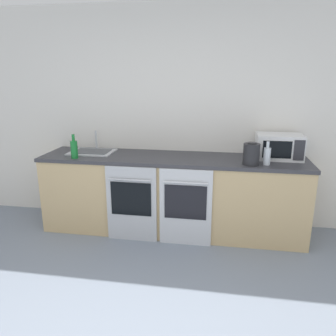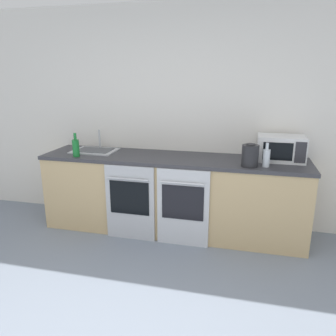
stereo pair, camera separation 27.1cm
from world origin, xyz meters
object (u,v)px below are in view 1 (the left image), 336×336
at_px(microwave, 279,147).
at_px(bottle_green, 74,149).
at_px(oven_left, 131,204).
at_px(sink, 92,151).
at_px(oven_right, 185,207).
at_px(bottle_clear, 267,156).
at_px(kettle, 251,154).

height_order(microwave, bottle_green, microwave).
distance_m(oven_left, sink, 0.86).
distance_m(bottle_green, sink, 0.32).
bearing_deg(sink, oven_right, -18.73).
distance_m(oven_right, bottle_clear, 1.01).
bearing_deg(oven_left, bottle_clear, 6.77).
bearing_deg(oven_left, oven_right, 0.00).
bearing_deg(bottle_green, oven_left, -9.04).
height_order(oven_left, microwave, microwave).
distance_m(bottle_clear, bottle_green, 2.09).
height_order(oven_left, sink, sink).
xyz_separation_m(microwave, kettle, (-0.32, -0.32, -0.02)).
relative_size(oven_left, bottle_green, 3.17).
relative_size(oven_left, microwave, 1.73).
distance_m(oven_right, microwave, 1.24).
xyz_separation_m(bottle_green, kettle, (1.93, 0.04, 0.01)).
height_order(microwave, kettle, microwave).
distance_m(oven_right, kettle, 0.89).
xyz_separation_m(microwave, sink, (-2.16, -0.06, -0.12)).
height_order(oven_left, kettle, kettle).
bearing_deg(bottle_clear, oven_left, -173.23).
bearing_deg(kettle, oven_right, -167.82).
distance_m(oven_left, bottle_clear, 1.53).
height_order(bottle_clear, bottle_green, bottle_green).
bearing_deg(bottle_clear, kettle, -170.85).
bearing_deg(oven_left, bottle_green, 170.96).
bearing_deg(sink, kettle, -8.00).
height_order(microwave, bottle_clear, microwave).
relative_size(microwave, bottle_clear, 2.01).
relative_size(oven_right, bottle_green, 3.17).
distance_m(oven_left, microwave, 1.75).
relative_size(microwave, kettle, 2.11).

